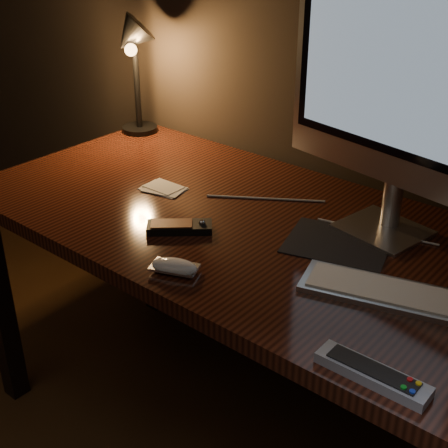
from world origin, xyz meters
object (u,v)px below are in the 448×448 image
Objects in this scene: monitor at (401,82)px; keyboard at (406,296)px; desk at (276,259)px; desk_lamp at (132,54)px; mouse at (174,268)px; media_remote at (179,227)px; tv_remote at (372,374)px.

monitor reaches higher than keyboard.
desk_lamp is (-0.71, 0.18, 0.40)m from desk.
mouse is (-0.43, -0.22, 0.00)m from keyboard.
media_remote reaches higher than desk.
tv_remote is (0.23, -0.48, -0.35)m from monitor.
desk_lamp is (-1.19, 0.58, 0.26)m from tv_remote.
media_remote is (-0.38, -0.31, -0.36)m from monitor.
monitor is 3.98× the size of media_remote.
desk_lamp is at bearing 153.43° from tv_remote.
monitor reaches higher than desk_lamp.
desk is 3.80× the size of keyboard.
desk is 2.59× the size of monitor.
monitor is at bearing 19.70° from desk.
desk_lamp reaches higher than desk.
desk is 0.56m from monitor.
tv_remote reaches higher than mouse.
monitor is at bearing 114.98° from tv_remote.
mouse is at bearing -109.55° from monitor.
tv_remote is 1.34m from desk_lamp.
tv_remote is (0.61, -0.18, 0.00)m from media_remote.
desk is at bearing 144.52° from keyboard.
monitor is 0.60m from media_remote.
mouse is at bearing -92.65° from desk.
tv_remote is at bearing -57.43° from media_remote.
media_remote reaches higher than keyboard.
mouse reaches higher than desk.
mouse is 0.92m from desk_lamp.
media_remote is at bearing 171.62° from keyboard.
desk_lamp is (-0.95, 0.10, -0.09)m from monitor.
desk_lamp reaches higher than mouse.
desk_lamp is at bearing 103.66° from media_remote.
desk is 0.63m from tv_remote.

